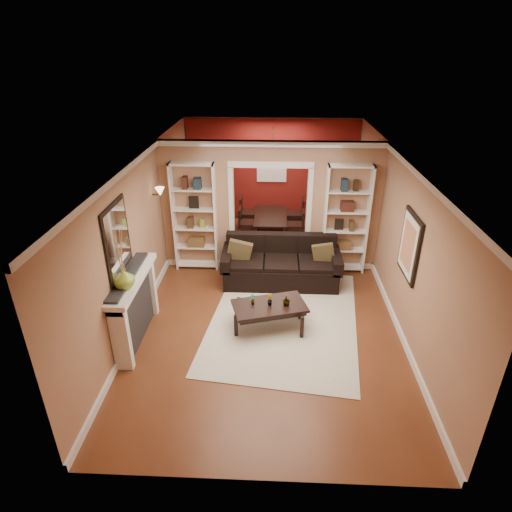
{
  "coord_description": "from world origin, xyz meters",
  "views": [
    {
      "loc": [
        0.08,
        -7.15,
        4.41
      ],
      "look_at": [
        -0.2,
        -0.8,
        1.21
      ],
      "focal_mm": 30.0,
      "sensor_mm": 36.0,
      "label": 1
    }
  ],
  "objects_px": {
    "bookshelf_left": "(195,218)",
    "dining_table": "(272,225)",
    "sofa": "(281,262)",
    "bookshelf_right": "(346,220)",
    "coffee_table": "(269,316)",
    "fireplace": "(137,308)"
  },
  "relations": [
    {
      "from": "bookshelf_right",
      "to": "dining_table",
      "type": "bearing_deg",
      "value": 129.69
    },
    {
      "from": "bookshelf_left",
      "to": "bookshelf_right",
      "type": "bearing_deg",
      "value": 0.0
    },
    {
      "from": "coffee_table",
      "to": "bookshelf_right",
      "type": "distance_m",
      "value": 2.78
    },
    {
      "from": "sofa",
      "to": "fireplace",
      "type": "height_order",
      "value": "fireplace"
    },
    {
      "from": "bookshelf_left",
      "to": "coffee_table",
      "type": "bearing_deg",
      "value": -53.45
    },
    {
      "from": "dining_table",
      "to": "coffee_table",
      "type": "bearing_deg",
      "value": -179.89
    },
    {
      "from": "sofa",
      "to": "bookshelf_right",
      "type": "xyz_separation_m",
      "value": [
        1.31,
        0.58,
        0.69
      ]
    },
    {
      "from": "coffee_table",
      "to": "bookshelf_right",
      "type": "xyz_separation_m",
      "value": [
        1.51,
        2.14,
        0.92
      ]
    },
    {
      "from": "bookshelf_left",
      "to": "dining_table",
      "type": "xyz_separation_m",
      "value": [
        1.58,
        1.83,
        -0.89
      ]
    },
    {
      "from": "bookshelf_left",
      "to": "bookshelf_right",
      "type": "distance_m",
      "value": 3.1
    },
    {
      "from": "bookshelf_right",
      "to": "fireplace",
      "type": "distance_m",
      "value": 4.47
    },
    {
      "from": "coffee_table",
      "to": "bookshelf_right",
      "type": "height_order",
      "value": "bookshelf_right"
    },
    {
      "from": "coffee_table",
      "to": "bookshelf_left",
      "type": "distance_m",
      "value": 2.82
    },
    {
      "from": "bookshelf_left",
      "to": "dining_table",
      "type": "bearing_deg",
      "value": 49.24
    },
    {
      "from": "coffee_table",
      "to": "fireplace",
      "type": "height_order",
      "value": "fireplace"
    },
    {
      "from": "fireplace",
      "to": "dining_table",
      "type": "xyz_separation_m",
      "value": [
        2.12,
        4.36,
        -0.32
      ]
    },
    {
      "from": "sofa",
      "to": "bookshelf_left",
      "type": "height_order",
      "value": "bookshelf_left"
    },
    {
      "from": "sofa",
      "to": "bookshelf_right",
      "type": "height_order",
      "value": "bookshelf_right"
    },
    {
      "from": "bookshelf_right",
      "to": "dining_table",
      "type": "distance_m",
      "value": 2.54
    },
    {
      "from": "bookshelf_right",
      "to": "coffee_table",
      "type": "bearing_deg",
      "value": -125.27
    },
    {
      "from": "coffee_table",
      "to": "bookshelf_right",
      "type": "relative_size",
      "value": 0.53
    },
    {
      "from": "dining_table",
      "to": "fireplace",
      "type": "bearing_deg",
      "value": 154.09
    }
  ]
}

